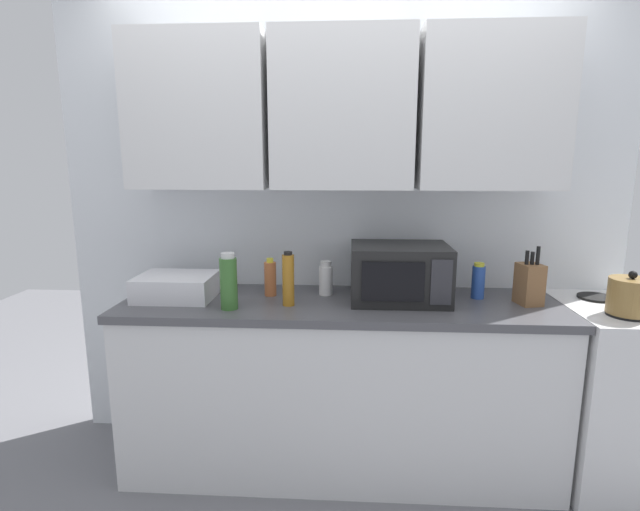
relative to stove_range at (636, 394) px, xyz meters
name	(u,v)px	position (x,y,z in m)	size (l,w,h in m)	color
wall_back_with_cabinets	(342,164)	(-1.47, 0.25, 1.12)	(3.04, 0.38, 2.60)	white
counter_run	(339,384)	(-1.47, 0.02, 0.00)	(2.17, 0.63, 0.90)	silver
stove_range	(636,394)	(0.00, 0.00, 0.00)	(0.76, 0.64, 0.91)	silver
kettle	(630,296)	(-0.17, -0.14, 0.54)	(0.19, 0.19, 0.20)	olive
microwave	(399,273)	(-1.18, 0.05, 0.59)	(0.48, 0.37, 0.28)	black
dish_rack	(177,287)	(-2.30, 0.02, 0.51)	(0.38, 0.30, 0.12)	silver
knife_block	(529,283)	(-0.55, 0.02, 0.55)	(0.12, 0.14, 0.29)	brown
bottle_amber_vinegar	(288,279)	(-1.72, -0.07, 0.58)	(0.06, 0.06, 0.26)	#AD701E
bottle_blue_cleaner	(478,281)	(-0.77, 0.11, 0.54)	(0.06, 0.06, 0.18)	#2D56B7
bottle_white_jar	(326,279)	(-1.55, 0.13, 0.53)	(0.07, 0.07, 0.18)	white
bottle_green_oil	(229,282)	(-1.99, -0.14, 0.58)	(0.08, 0.08, 0.27)	#386B2D
bottle_spice_jar	(270,278)	(-1.84, 0.10, 0.54)	(0.06, 0.06, 0.20)	#BC6638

